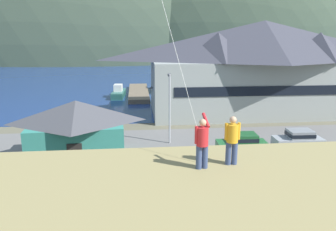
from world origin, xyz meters
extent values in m
plane|color=#66604C|center=(0.00, 0.00, 0.00)|extent=(600.00, 600.00, 0.00)
cube|color=slate|center=(0.00, 5.00, 0.05)|extent=(40.00, 20.00, 0.10)
cube|color=navy|center=(0.00, 60.00, 0.01)|extent=(360.00, 84.00, 0.03)
ellipsoid|color=#42513D|center=(-23.03, 110.39, 0.00)|extent=(120.96, 55.05, 94.20)
ellipsoid|color=#3D4C38|center=(32.98, 117.75, 0.00)|extent=(108.12, 72.45, 94.36)
cube|color=#999E99|center=(11.90, 22.06, 3.43)|extent=(28.00, 10.76, 6.86)
cube|color=black|center=(11.87, 16.72, 3.77)|extent=(23.75, 0.22, 1.10)
pyramid|color=#3D3D47|center=(11.90, 22.06, 9.25)|extent=(29.69, 11.83, 4.77)
pyramid|color=#3D3D47|center=(5.60, 20.24, 8.55)|extent=(5.86, 5.86, 3.34)
pyramid|color=#3D3D47|center=(18.17, 20.17, 8.55)|extent=(5.86, 5.86, 3.34)
cube|color=#338475|center=(-8.99, 7.43, 1.59)|extent=(7.66, 5.55, 3.18)
pyramid|color=#47474C|center=(-8.99, 7.43, 4.07)|extent=(8.28, 6.09, 1.78)
cube|color=black|center=(-8.83, 4.85, 1.11)|extent=(1.10, 0.13, 2.23)
cube|color=#338475|center=(0.54, 23.35, 1.61)|extent=(4.44, 4.55, 3.22)
pyramid|color=#47474C|center=(0.54, 23.35, 3.97)|extent=(4.80, 4.99, 1.49)
cube|color=black|center=(0.70, 21.20, 1.13)|extent=(1.10, 0.14, 2.26)
cube|color=#70604C|center=(-3.77, 36.09, 0.35)|extent=(3.20, 15.47, 0.70)
cube|color=#23564C|center=(-6.99, 34.15, 0.45)|extent=(2.20, 5.77, 0.90)
cube|color=#33665B|center=(-6.99, 34.15, 0.98)|extent=(2.13, 5.60, 0.16)
cube|color=silver|center=(-7.01, 33.73, 1.61)|extent=(1.38, 1.78, 1.10)
cube|color=#23564C|center=(-0.33, 39.19, 0.45)|extent=(2.35, 6.90, 0.90)
cube|color=#33665B|center=(-0.33, 39.19, 0.98)|extent=(2.28, 6.70, 0.16)
cube|color=silver|center=(-0.34, 38.67, 1.61)|extent=(1.58, 2.09, 1.10)
cube|color=black|center=(-12.35, 0.05, 0.82)|extent=(4.35, 2.18, 0.80)
cube|color=black|center=(-12.20, 0.04, 1.57)|extent=(2.24, 1.79, 0.70)
cube|color=black|center=(-12.20, 0.04, 1.54)|extent=(2.28, 1.82, 0.32)
cylinder|color=black|center=(-10.91, 0.84, 0.42)|extent=(0.66, 0.28, 0.64)
cylinder|color=black|center=(-11.08, -0.99, 0.42)|extent=(0.66, 0.28, 0.64)
cube|color=#236633|center=(-6.95, -0.67, 0.82)|extent=(4.32, 2.11, 0.80)
cube|color=#1E562B|center=(-7.10, -0.66, 1.57)|extent=(2.21, 1.75, 0.70)
cube|color=black|center=(-7.10, -0.66, 1.54)|extent=(2.26, 1.79, 0.32)
cylinder|color=black|center=(-5.66, -1.69, 0.42)|extent=(0.65, 0.27, 0.64)
cylinder|color=black|center=(-5.52, 0.14, 0.42)|extent=(0.65, 0.27, 0.64)
cylinder|color=black|center=(-8.38, -1.48, 0.42)|extent=(0.65, 0.27, 0.64)
cylinder|color=black|center=(-8.25, 0.35, 0.42)|extent=(0.65, 0.27, 0.64)
cube|color=#236633|center=(4.68, 6.98, 0.82)|extent=(4.26, 1.95, 0.80)
cube|color=#1E562B|center=(4.83, 6.98, 1.57)|extent=(2.16, 1.68, 0.70)
cube|color=black|center=(4.83, 6.98, 1.54)|extent=(2.20, 1.71, 0.32)
cylinder|color=black|center=(3.35, 7.95, 0.42)|extent=(0.65, 0.24, 0.64)
cylinder|color=black|center=(3.28, 6.12, 0.42)|extent=(0.65, 0.24, 0.64)
cylinder|color=black|center=(6.08, 7.85, 0.42)|extent=(0.65, 0.24, 0.64)
cylinder|color=black|center=(6.01, 6.02, 0.42)|extent=(0.65, 0.24, 0.64)
cylinder|color=black|center=(8.89, 1.57, 0.42)|extent=(0.65, 0.26, 0.64)
cube|color=#9EA3A8|center=(9.95, 7.59, 0.82)|extent=(4.25, 1.92, 0.80)
cube|color=gray|center=(10.10, 7.58, 1.57)|extent=(2.15, 1.66, 0.70)
cube|color=black|center=(10.10, 7.58, 1.54)|extent=(2.19, 1.69, 0.32)
cylinder|color=black|center=(8.61, 8.54, 0.42)|extent=(0.65, 0.24, 0.64)
cylinder|color=black|center=(8.56, 6.71, 0.42)|extent=(0.65, 0.24, 0.64)
cylinder|color=black|center=(11.34, 8.46, 0.42)|extent=(0.65, 0.24, 0.64)
cylinder|color=black|center=(11.29, 6.63, 0.42)|extent=(0.65, 0.24, 0.64)
cylinder|color=#ADADB2|center=(-1.14, 10.50, 3.33)|extent=(0.16, 0.16, 6.47)
cube|color=#4C4C51|center=(-1.14, 10.85, 6.47)|extent=(0.24, 0.70, 0.20)
cylinder|color=#384770|center=(-2.09, -8.60, 6.15)|extent=(0.20, 0.20, 0.82)
cylinder|color=#384770|center=(-1.87, -8.57, 6.15)|extent=(0.20, 0.20, 0.82)
cylinder|color=red|center=(-1.98, -8.58, 6.88)|extent=(0.40, 0.40, 0.64)
sphere|color=tan|center=(-1.98, -8.58, 7.36)|extent=(0.24, 0.24, 0.24)
cylinder|color=red|center=(-1.83, -8.38, 7.38)|extent=(0.21, 0.57, 0.43)
cylinder|color=red|center=(-2.20, -8.62, 6.95)|extent=(0.11, 0.11, 0.60)
cylinder|color=#384770|center=(-0.99, -8.34, 6.15)|extent=(0.20, 0.20, 0.82)
cylinder|color=#384770|center=(-0.77, -8.33, 6.15)|extent=(0.20, 0.20, 0.82)
cylinder|color=gold|center=(-0.88, -8.33, 6.88)|extent=(0.40, 0.40, 0.64)
sphere|color=tan|center=(-0.88, -8.33, 7.36)|extent=(0.24, 0.24, 0.24)
cylinder|color=gold|center=(-1.10, -8.34, 6.95)|extent=(0.11, 0.11, 0.60)
cylinder|color=gold|center=(-0.66, -8.33, 6.95)|extent=(0.11, 0.11, 0.60)
camera|label=1|loc=(-4.14, -18.97, 10.27)|focal=35.46mm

